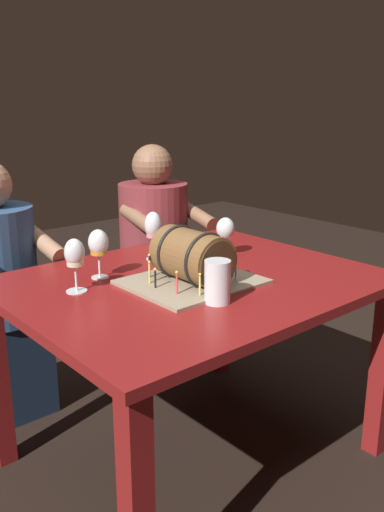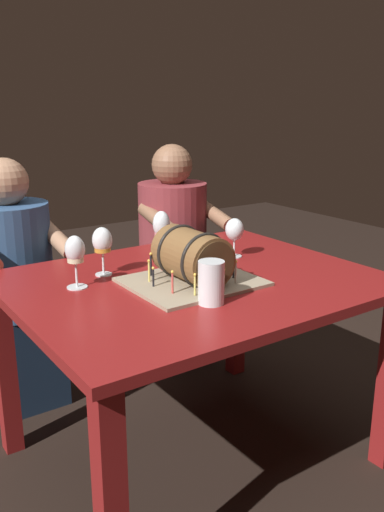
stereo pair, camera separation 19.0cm
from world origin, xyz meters
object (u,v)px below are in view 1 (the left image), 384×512
wine_glass_rose (153,227)px  wine_glass_white (75,256)px  dining_table (192,305)px  beer_pint (217,284)px  wine_glass_empty (225,230)px  person_seated_right (155,262)px  wine_glass_amber (98,245)px  barrel_cake (192,260)px

wine_glass_rose → wine_glass_white: wine_glass_rose is taller
dining_table → beer_pint: (-0.10, -0.24, 0.17)m
wine_glass_white → wine_glass_empty: wine_glass_white is taller
dining_table → wine_glass_empty: size_ratio=7.92×
wine_glass_white → person_seated_right: size_ratio=0.16×
wine_glass_rose → wine_glass_amber: (-0.29, -0.06, -0.01)m
barrel_cake → wine_glass_amber: 0.34m
dining_table → wine_glass_rose: 0.38m
wine_glass_empty → person_seated_right: 0.73m
dining_table → wine_glass_empty: 0.39m
wine_glass_rose → beer_pint: bearing=-105.1°
wine_glass_amber → beer_pint: 0.49m
barrel_cake → wine_glass_white: bearing=151.9°
dining_table → person_seated_right: (0.42, 0.79, -0.10)m
wine_glass_amber → wine_glass_empty: bearing=-8.9°
dining_table → wine_glass_rose: size_ratio=6.52×
barrel_cake → person_seated_right: bearing=61.3°
wine_glass_empty → barrel_cake: bearing=-151.8°
barrel_cake → wine_glass_rose: barrel_cake is taller
barrel_cake → wine_glass_white: 0.40m
wine_glass_rose → wine_glass_empty: bearing=-30.5°
wine_glass_white → barrel_cake: bearing=-28.1°
wine_glass_rose → beer_pint: size_ratio=1.40×
wine_glass_rose → person_seated_right: 0.71m
wine_glass_rose → wine_glass_amber: wine_glass_rose is taller
wine_glass_amber → wine_glass_white: wine_glass_white is taller
barrel_cake → wine_glass_empty: barrel_cake is taller
wine_glass_rose → beer_pint: wine_glass_rose is taller
barrel_cake → wine_glass_white: (-0.35, 0.19, 0.04)m
person_seated_right → wine_glass_empty: bearing=-100.6°
person_seated_right → wine_glass_white: bearing=-141.4°
barrel_cake → beer_pint: size_ratio=3.15×
wine_glass_empty → beer_pint: wine_glass_empty is taller
beer_pint → person_seated_right: person_seated_right is taller
dining_table → wine_glass_amber: (-0.25, 0.22, 0.23)m
dining_table → wine_glass_white: size_ratio=6.93×
wine_glass_white → beer_pint: 0.48m
wine_glass_rose → person_seated_right: (0.38, 0.50, -0.33)m
wine_glass_amber → person_seated_right: size_ratio=0.16×
wine_glass_white → dining_table: bearing=-20.7°
barrel_cake → wine_glass_amber: barrel_cake is taller
wine_glass_amber → wine_glass_empty: (0.55, -0.09, -0.01)m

